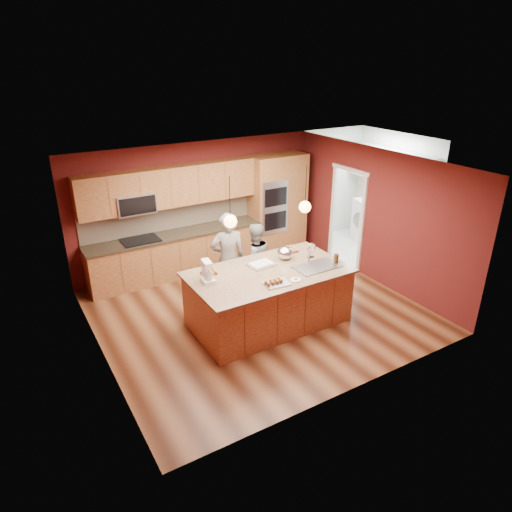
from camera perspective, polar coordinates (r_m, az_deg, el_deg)
floor at (r=8.42m, az=0.19°, el=-6.93°), size 5.50×5.50×0.00m
ceiling at (r=7.41m, az=0.22°, el=11.31°), size 5.50×5.50×0.00m
wall_back at (r=9.92m, az=-7.31°, el=6.29°), size 5.50×0.00×5.50m
wall_front at (r=6.03m, az=12.63°, el=-6.18°), size 5.50×0.00×5.50m
wall_left at (r=6.94m, az=-19.67°, el=-2.91°), size 0.00×5.00×5.00m
wall_right at (r=9.44m, az=14.70°, el=4.79°), size 0.00×5.00×5.00m
cabinet_run at (r=9.57m, az=-10.29°, el=3.13°), size 3.74×0.64×2.30m
oven_column at (r=10.56m, az=2.66°, el=6.42°), size 1.30×0.62×2.30m
doorway_trim at (r=10.07m, az=11.27°, el=4.49°), size 0.08×1.11×2.20m
laundry_room at (r=11.21m, az=16.60°, el=10.72°), size 2.60×2.70×2.70m
pendant_left at (r=6.93m, az=-3.23°, el=4.37°), size 0.20×0.20×0.80m
pendant_right at (r=7.64m, az=6.14°, el=6.15°), size 0.20×0.20×0.80m
island at (r=7.87m, az=1.66°, el=-5.08°), size 2.69×1.50×1.37m
person_left at (r=8.36m, az=-3.52°, el=-0.37°), size 0.72×0.56×1.77m
person_right at (r=8.67m, az=-0.20°, el=-0.51°), size 0.77×0.63×1.46m
stand_mixer at (r=7.28m, az=-6.11°, el=-2.10°), size 0.22×0.28×0.36m
sheet_cake at (r=7.84m, az=0.67°, el=-1.05°), size 0.46×0.36×0.05m
cooling_rack at (r=7.23m, az=2.60°, el=-3.45°), size 0.43×0.33×0.02m
mixing_bowl at (r=8.07m, az=3.64°, el=0.37°), size 0.28×0.28×0.24m
plate at (r=7.37m, az=4.97°, el=-2.98°), size 0.17×0.17×0.01m
tumbler at (r=8.02m, az=9.99°, el=-0.34°), size 0.08×0.08×0.17m
phone at (r=8.22m, az=6.83°, el=-0.13°), size 0.14×0.08×0.01m
cupcakes_left at (r=7.57m, az=-5.90°, el=-2.05°), size 0.28×0.21×0.06m
cupcakes_rack at (r=7.20m, az=2.23°, el=-3.18°), size 0.31×0.15×0.07m
cupcakes_right at (r=8.43m, az=4.34°, el=0.82°), size 0.22×0.29×0.06m
washer at (r=11.26m, az=16.52°, el=3.13°), size 0.67×0.69×1.03m
dryer at (r=11.75m, az=13.94°, el=4.32°), size 0.80×0.82×1.05m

